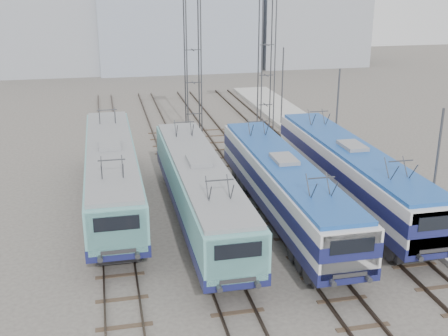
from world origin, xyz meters
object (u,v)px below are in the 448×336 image
locomotive_center_left (200,188)px  locomotive_far_right (352,171)px  mast_rear (282,88)px  locomotive_center_right (284,185)px  catenary_tower_east (267,55)px  locomotive_far_left (112,171)px  catenary_tower_west (193,61)px  mast_mid (336,120)px  mast_front (435,178)px

locomotive_center_left → locomotive_far_right: size_ratio=0.99×
locomotive_center_left → mast_rear: (10.85, 19.49, 1.32)m
mast_rear → locomotive_center_right: bearing=-107.6°
locomotive_center_left → catenary_tower_east: size_ratio=1.45×
locomotive_far_left → catenary_tower_west: 14.33m
locomotive_far_right → catenary_tower_east: (-0.25, 16.76, 4.39)m
locomotive_far_right → catenary_tower_east: catenary_tower_east is taller
catenary_tower_east → locomotive_far_right: bearing=-89.1°
locomotive_center_left → locomotive_center_right: (4.50, -0.57, 0.04)m
locomotive_center_right → mast_mid: size_ratio=2.47×
locomotive_center_left → locomotive_center_right: size_ratio=1.01×
catenary_tower_west → catenary_tower_east: 6.80m
mast_rear → locomotive_far_right: bearing=-95.6°
locomotive_far_left → mast_rear: (15.35, 15.84, 1.27)m
locomotive_far_left → locomotive_center_right: bearing=-25.1°
locomotive_far_right → catenary_tower_east: bearing=90.9°
locomotive_far_left → locomotive_center_left: bearing=-39.1°
locomotive_far_left → locomotive_center_left: (4.50, -3.65, -0.06)m
locomotive_center_right → mast_rear: (6.35, 20.06, 1.28)m
locomotive_center_right → locomotive_far_right: 4.68m
catenary_tower_west → mast_front: (8.60, -20.00, -3.14)m
locomotive_far_left → mast_rear: 22.10m
locomotive_far_left → catenary_tower_east: size_ratio=1.49×
locomotive_far_left → catenary_tower_east: 19.66m
locomotive_far_left → locomotive_center_left: locomotive_far_left is taller
catenary_tower_east → mast_front: bearing=-84.5°
locomotive_center_right → catenary_tower_west: 16.81m
locomotive_far_left → locomotive_far_right: locomotive_far_left is taller
locomotive_far_left → mast_front: size_ratio=2.56×
locomotive_center_left → locomotive_far_left: bearing=140.9°
mast_front → mast_rear: 24.00m
mast_front → mast_rear: same height
locomotive_center_right → mast_front: mast_front is taller
mast_front → mast_rear: bearing=90.0°
mast_mid → locomotive_far_left: bearing=-165.9°
locomotive_center_left → mast_rear: size_ratio=2.49×
locomotive_far_right → catenary_tower_west: size_ratio=1.47×
catenary_tower_west → locomotive_far_right: bearing=-65.4°
locomotive_center_left → mast_front: bearing=-22.6°
locomotive_center_right → mast_mid: 10.34m
catenary_tower_west → mast_mid: 12.16m
catenary_tower_east → mast_front: size_ratio=1.71×
mast_front → mast_mid: (0.00, 12.00, 0.00)m
locomotive_far_right → mast_rear: 18.89m
mast_mid → locomotive_center_left: bearing=-145.4°
locomotive_far_left → locomotive_center_right: (9.00, -4.22, -0.02)m
locomotive_far_left → mast_front: (15.35, -8.16, 1.27)m
catenary_tower_west → mast_front: size_ratio=1.71×
mast_front → mast_mid: size_ratio=1.00×
locomotive_far_left → mast_rear: mast_rear is taller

